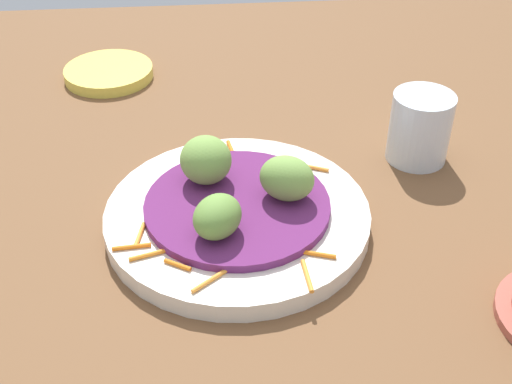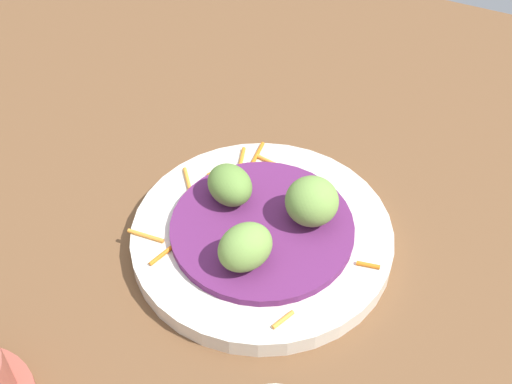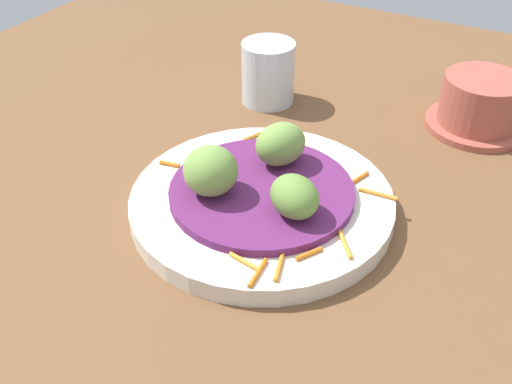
% 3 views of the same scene
% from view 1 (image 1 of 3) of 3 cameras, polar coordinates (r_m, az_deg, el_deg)
% --- Properties ---
extents(table_surface, '(1.10, 1.10, 0.02)m').
position_cam_1_polar(table_surface, '(0.67, 0.80, -1.99)').
color(table_surface, brown).
rests_on(table_surface, ground).
extents(main_plate, '(0.25, 0.25, 0.02)m').
position_cam_1_polar(main_plate, '(0.64, -1.60, -2.15)').
color(main_plate, silver).
rests_on(main_plate, table_surface).
extents(cabbage_bed, '(0.18, 0.18, 0.01)m').
position_cam_1_polar(cabbage_bed, '(0.63, -1.62, -1.17)').
color(cabbage_bed, '#60235B').
rests_on(cabbage_bed, main_plate).
extents(carrot_garnish, '(0.21, 0.23, 0.00)m').
position_cam_1_polar(carrot_garnish, '(0.59, -3.32, -4.09)').
color(carrot_garnish, orange).
rests_on(carrot_garnish, main_plate).
extents(guac_scoop_left, '(0.07, 0.07, 0.05)m').
position_cam_1_polar(guac_scoop_left, '(0.64, -4.32, 2.76)').
color(guac_scoop_left, '#759E47').
rests_on(guac_scoop_left, cabbage_bed).
extents(guac_scoop_center, '(0.06, 0.06, 0.04)m').
position_cam_1_polar(guac_scoop_center, '(0.58, -3.33, -2.12)').
color(guac_scoop_center, olive).
rests_on(guac_scoop_center, cabbage_bed).
extents(guac_scoop_right, '(0.07, 0.06, 0.04)m').
position_cam_1_polar(guac_scoop_right, '(0.62, 2.66, 1.18)').
color(guac_scoop_right, '#759E47').
rests_on(guac_scoop_right, cabbage_bed).
extents(side_plate_small, '(0.12, 0.12, 0.01)m').
position_cam_1_polar(side_plate_small, '(0.92, -12.50, 9.95)').
color(side_plate_small, '#E0CC4C').
rests_on(side_plate_small, table_surface).
extents(water_glass, '(0.07, 0.07, 0.08)m').
position_cam_1_polar(water_glass, '(0.74, 13.87, 5.38)').
color(water_glass, silver).
rests_on(water_glass, table_surface).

